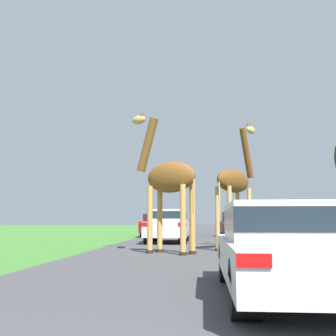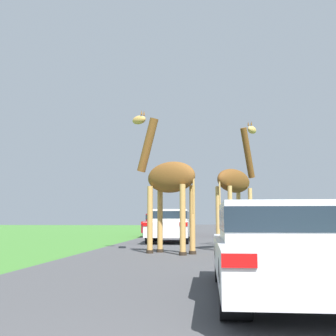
# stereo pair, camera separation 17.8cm
# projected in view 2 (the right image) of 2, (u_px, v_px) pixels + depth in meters

# --- Properties ---
(road) EXTENTS (7.94, 120.00, 0.00)m
(road) POSITION_uv_depth(u_px,v_px,m) (208.00, 234.00, 30.48)
(road) COLOR #424244
(road) RESTS_ON ground
(giraffe_near_road) EXTENTS (2.40, 1.70, 4.77)m
(giraffe_near_road) POSITION_uv_depth(u_px,v_px,m) (168.00, 180.00, 13.45)
(giraffe_near_road) COLOR tan
(giraffe_near_road) RESTS_ON ground
(giraffe_companion) EXTENTS (1.87, 2.60, 4.86)m
(giraffe_companion) POSITION_uv_depth(u_px,v_px,m) (236.00, 183.00, 15.10)
(giraffe_companion) COLOR tan
(giraffe_companion) RESTS_ON ground
(car_lead_maroon) EXTENTS (1.71, 4.64, 1.29)m
(car_lead_maroon) POSITION_uv_depth(u_px,v_px,m) (278.00, 245.00, 5.85)
(car_lead_maroon) COLOR silver
(car_lead_maroon) RESTS_ON ground
(car_queue_right) EXTENTS (1.94, 4.37, 1.42)m
(car_queue_right) POSITION_uv_depth(u_px,v_px,m) (162.00, 224.00, 26.73)
(car_queue_right) COLOR maroon
(car_queue_right) RESTS_ON ground
(car_queue_left) EXTENTS (1.88, 4.23, 1.53)m
(car_queue_left) POSITION_uv_depth(u_px,v_px,m) (170.00, 225.00, 19.70)
(car_queue_left) COLOR silver
(car_queue_left) RESTS_ON ground
(car_far_ahead) EXTENTS (1.93, 3.94, 1.52)m
(car_far_ahead) POSITION_uv_depth(u_px,v_px,m) (239.00, 224.00, 26.57)
(car_far_ahead) COLOR black
(car_far_ahead) RESTS_ON ground
(car_verge_right) EXTENTS (1.71, 4.28, 1.40)m
(car_verge_right) POSITION_uv_depth(u_px,v_px,m) (177.00, 224.00, 31.61)
(car_verge_right) COLOR #561914
(car_verge_right) RESTS_ON ground
(car_rear_follower) EXTENTS (1.73, 4.25, 1.27)m
(car_rear_follower) POSITION_uv_depth(u_px,v_px,m) (294.00, 234.00, 11.08)
(car_rear_follower) COLOR navy
(car_rear_follower) RESTS_ON ground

